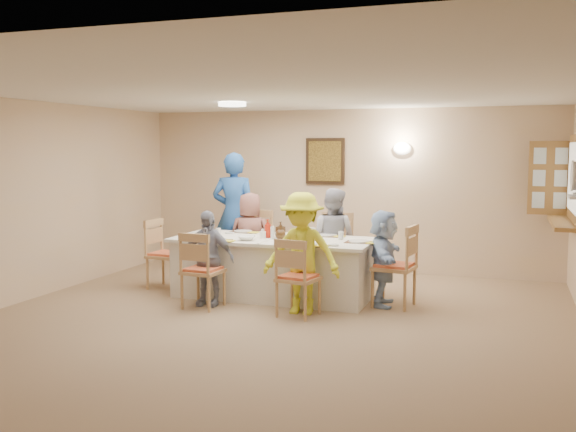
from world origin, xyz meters
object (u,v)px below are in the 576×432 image
(diner_back_left, at_px, (250,238))
(diner_front_left, at_px, (207,258))
(dining_table, at_px, (273,267))
(chair_front_left, at_px, (203,269))
(diner_back_right, at_px, (333,239))
(chair_left_end, at_px, (167,254))
(caregiver, at_px, (234,214))
(serving_hatch, at_px, (576,181))
(diner_right_end, at_px, (383,258))
(diner_front_right, at_px, (302,253))
(chair_back_right, at_px, (335,250))
(chair_right_end, at_px, (394,265))
(chair_front_right, at_px, (298,277))
(chair_back_left, at_px, (253,246))
(condiment_ketchup, at_px, (268,228))

(diner_back_left, height_order, diner_front_left, diner_back_left)
(dining_table, height_order, chair_front_left, chair_front_left)
(chair_front_left, distance_m, diner_back_right, 1.92)
(chair_left_end, bearing_deg, caregiver, -19.61)
(serving_hatch, distance_m, caregiver, 4.69)
(diner_back_left, distance_m, diner_right_end, 2.13)
(diner_front_right, bearing_deg, serving_hatch, 28.40)
(chair_front_left, xyz_separation_m, diner_back_left, (0.00, 1.48, 0.18))
(chair_left_end, xyz_separation_m, diner_back_right, (2.15, 0.68, 0.21))
(chair_back_right, bearing_deg, diner_right_end, -49.68)
(chair_left_end, bearing_deg, chair_back_right, -65.70)
(diner_right_end, bearing_deg, chair_right_end, -96.65)
(chair_back_right, height_order, chair_front_left, chair_back_right)
(dining_table, distance_m, chair_left_end, 1.55)
(diner_front_left, height_order, diner_front_right, diner_front_right)
(chair_right_end, bearing_deg, diner_back_left, -99.34)
(chair_back_right, height_order, chair_front_right, chair_back_right)
(diner_back_right, bearing_deg, diner_back_left, 10.25)
(chair_right_end, bearing_deg, diner_back_right, -117.38)
(chair_front_left, xyz_separation_m, diner_back_right, (1.20, 1.48, 0.22))
(chair_front_right, relative_size, diner_back_left, 0.71)
(dining_table, distance_m, chair_front_right, 1.00)
(chair_back_left, bearing_deg, chair_back_right, -2.78)
(serving_hatch, relative_size, dining_table, 0.59)
(chair_left_end, height_order, diner_front_right, diner_front_right)
(chair_front_right, distance_m, diner_front_left, 1.21)
(chair_back_right, relative_size, diner_front_left, 0.88)
(chair_front_left, height_order, chair_right_end, chair_right_end)
(diner_front_right, bearing_deg, diner_back_left, 130.38)
(serving_hatch, bearing_deg, caregiver, 178.35)
(dining_table, xyz_separation_m, chair_left_end, (-1.55, 0.00, 0.09))
(chair_back_left, height_order, condiment_ketchup, chair_back_left)
(chair_front_left, relative_size, chair_front_right, 1.02)
(chair_front_right, distance_m, diner_right_end, 1.15)
(chair_right_end, xyz_separation_m, diner_front_left, (-2.15, -0.68, 0.08))
(condiment_ketchup, bearing_deg, dining_table, -13.34)
(dining_table, height_order, condiment_ketchup, condiment_ketchup)
(chair_front_left, height_order, condiment_ketchup, condiment_ketchup)
(serving_hatch, relative_size, condiment_ketchup, 6.26)
(chair_back_right, relative_size, condiment_ketchup, 4.27)
(chair_front_right, distance_m, caregiver, 2.60)
(chair_front_right, xyz_separation_m, caregiver, (-1.65, 1.95, 0.47))
(chair_back_right, xyz_separation_m, diner_front_right, (0.00, -1.48, 0.19))
(dining_table, distance_m, caregiver, 1.65)
(chair_left_end, bearing_deg, dining_table, -86.11)
(dining_table, distance_m, diner_back_right, 0.96)
(chair_left_end, distance_m, diner_front_left, 1.17)
(diner_right_end, height_order, condiment_ketchup, diner_right_end)
(caregiver, bearing_deg, condiment_ketchup, 122.00)
(diner_back_right, xyz_separation_m, diner_front_right, (0.00, -1.36, 0.02))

